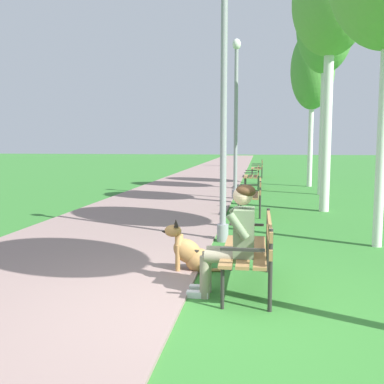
{
  "coord_description": "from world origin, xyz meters",
  "views": [
    {
      "loc": [
        0.49,
        -4.21,
        1.7
      ],
      "look_at": [
        -0.59,
        2.84,
        0.9
      ],
      "focal_mm": 41.19,
      "sensor_mm": 36.0,
      "label": 1
    }
  ],
  "objects_px": {
    "lamp_post_near": "(224,102)",
    "person_seated_on_near_bench": "(234,236)",
    "lamp_post_mid": "(236,118)",
    "birch_tree_fourth": "(325,25)",
    "park_bench_furthest": "(258,167)",
    "birch_tree_fifth": "(313,70)",
    "dog_shepherd": "(191,253)",
    "pedestrian_distant": "(223,155)",
    "park_bench_mid": "(252,193)",
    "park_bench_near": "(253,246)",
    "birch_tree_third": "(331,5)",
    "park_bench_far": "(253,175)"
  },
  "relations": [
    {
      "from": "lamp_post_near",
      "to": "park_bench_near",
      "type": "bearing_deg",
      "value": -77.17
    },
    {
      "from": "park_bench_near",
      "to": "park_bench_far",
      "type": "relative_size",
      "value": 1.0
    },
    {
      "from": "pedestrian_distant",
      "to": "lamp_post_near",
      "type": "bearing_deg",
      "value": -85.38
    },
    {
      "from": "lamp_post_mid",
      "to": "birch_tree_fourth",
      "type": "xyz_separation_m",
      "value": [
        2.7,
        1.75,
        2.98
      ]
    },
    {
      "from": "park_bench_furthest",
      "to": "dog_shepherd",
      "type": "xyz_separation_m",
      "value": [
        -0.83,
        -16.39,
        -0.25
      ]
    },
    {
      "from": "person_seated_on_near_bench",
      "to": "dog_shepherd",
      "type": "distance_m",
      "value": 1.11
    },
    {
      "from": "park_bench_furthest",
      "to": "pedestrian_distant",
      "type": "relative_size",
      "value": 0.91
    },
    {
      "from": "park_bench_near",
      "to": "birch_tree_third",
      "type": "relative_size",
      "value": 0.24
    },
    {
      "from": "pedestrian_distant",
      "to": "park_bench_furthest",
      "type": "bearing_deg",
      "value": -75.61
    },
    {
      "from": "park_bench_furthest",
      "to": "person_seated_on_near_bench",
      "type": "relative_size",
      "value": 1.2
    },
    {
      "from": "person_seated_on_near_bench",
      "to": "lamp_post_mid",
      "type": "xyz_separation_m",
      "value": [
        -0.44,
        8.4,
        1.74
      ]
    },
    {
      "from": "birch_tree_third",
      "to": "lamp_post_mid",
      "type": "bearing_deg",
      "value": 140.19
    },
    {
      "from": "birch_tree_fifth",
      "to": "lamp_post_mid",
      "type": "bearing_deg",
      "value": -120.65
    },
    {
      "from": "birch_tree_third",
      "to": "birch_tree_fifth",
      "type": "distance_m",
      "value": 6.43
    },
    {
      "from": "birch_tree_fourth",
      "to": "birch_tree_fifth",
      "type": "relative_size",
      "value": 1.16
    },
    {
      "from": "person_seated_on_near_bench",
      "to": "pedestrian_distant",
      "type": "height_order",
      "value": "pedestrian_distant"
    },
    {
      "from": "lamp_post_near",
      "to": "birch_tree_fifth",
      "type": "xyz_separation_m",
      "value": [
        2.56,
        10.16,
        2.07
      ]
    },
    {
      "from": "park_bench_mid",
      "to": "dog_shepherd",
      "type": "relative_size",
      "value": 1.82
    },
    {
      "from": "park_bench_mid",
      "to": "park_bench_furthest",
      "type": "bearing_deg",
      "value": 89.44
    },
    {
      "from": "lamp_post_near",
      "to": "birch_tree_third",
      "type": "xyz_separation_m",
      "value": [
        2.22,
        3.75,
        2.58
      ]
    },
    {
      "from": "pedestrian_distant",
      "to": "birch_tree_fourth",
      "type": "bearing_deg",
      "value": -74.89
    },
    {
      "from": "park_bench_furthest",
      "to": "dog_shepherd",
      "type": "distance_m",
      "value": 16.41
    },
    {
      "from": "park_bench_near",
      "to": "birch_tree_fourth",
      "type": "bearing_deg",
      "value": 78.2
    },
    {
      "from": "birch_tree_third",
      "to": "birch_tree_fifth",
      "type": "relative_size",
      "value": 1.05
    },
    {
      "from": "park_bench_mid",
      "to": "lamp_post_mid",
      "type": "distance_m",
      "value": 3.26
    },
    {
      "from": "person_seated_on_near_bench",
      "to": "birch_tree_fourth",
      "type": "height_order",
      "value": "birch_tree_fourth"
    },
    {
      "from": "park_bench_far",
      "to": "park_bench_furthest",
      "type": "height_order",
      "value": "same"
    },
    {
      "from": "lamp_post_mid",
      "to": "pedestrian_distant",
      "type": "relative_size",
      "value": 2.84
    },
    {
      "from": "birch_tree_third",
      "to": "birch_tree_fourth",
      "type": "xyz_separation_m",
      "value": [
        0.39,
        3.68,
        0.45
      ]
    },
    {
      "from": "dog_shepherd",
      "to": "pedestrian_distant",
      "type": "relative_size",
      "value": 0.5
    },
    {
      "from": "park_bench_mid",
      "to": "lamp_post_mid",
      "type": "height_order",
      "value": "lamp_post_mid"
    },
    {
      "from": "lamp_post_near",
      "to": "person_seated_on_near_bench",
      "type": "bearing_deg",
      "value": -82.78
    },
    {
      "from": "birch_tree_fifth",
      "to": "pedestrian_distant",
      "type": "bearing_deg",
      "value": 107.64
    },
    {
      "from": "birch_tree_fourth",
      "to": "park_bench_near",
      "type": "bearing_deg",
      "value": -101.8
    },
    {
      "from": "park_bench_far",
      "to": "dog_shepherd",
      "type": "height_order",
      "value": "park_bench_far"
    },
    {
      "from": "person_seated_on_near_bench",
      "to": "birch_tree_fifth",
      "type": "xyz_separation_m",
      "value": [
        2.21,
        12.88,
        3.76
      ]
    },
    {
      "from": "park_bench_near",
      "to": "pedestrian_distant",
      "type": "distance_m",
      "value": 26.93
    },
    {
      "from": "park_bench_furthest",
      "to": "birch_tree_fifth",
      "type": "bearing_deg",
      "value": -65.39
    },
    {
      "from": "park_bench_mid",
      "to": "birch_tree_fourth",
      "type": "height_order",
      "value": "birch_tree_fourth"
    },
    {
      "from": "lamp_post_near",
      "to": "birch_tree_third",
      "type": "relative_size",
      "value": 0.73
    },
    {
      "from": "park_bench_near",
      "to": "dog_shepherd",
      "type": "bearing_deg",
      "value": 147.01
    },
    {
      "from": "birch_tree_fourth",
      "to": "birch_tree_third",
      "type": "bearing_deg",
      "value": -96.03
    },
    {
      "from": "birch_tree_fourth",
      "to": "park_bench_furthest",
      "type": "bearing_deg",
      "value": 106.12
    },
    {
      "from": "park_bench_near",
      "to": "park_bench_far",
      "type": "height_order",
      "value": "same"
    },
    {
      "from": "park_bench_furthest",
      "to": "person_seated_on_near_bench",
      "type": "height_order",
      "value": "person_seated_on_near_bench"
    },
    {
      "from": "lamp_post_mid",
      "to": "birch_tree_fifth",
      "type": "distance_m",
      "value": 5.58
    },
    {
      "from": "park_bench_near",
      "to": "lamp_post_near",
      "type": "relative_size",
      "value": 0.33
    },
    {
      "from": "person_seated_on_near_bench",
      "to": "birch_tree_fourth",
      "type": "relative_size",
      "value": 0.18
    },
    {
      "from": "dog_shepherd",
      "to": "birch_tree_fifth",
      "type": "bearing_deg",
      "value": 76.84
    },
    {
      "from": "park_bench_far",
      "to": "park_bench_furthest",
      "type": "bearing_deg",
      "value": 88.24
    }
  ]
}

